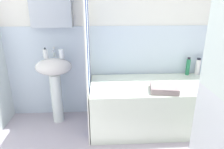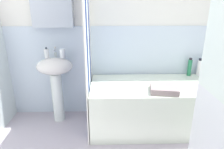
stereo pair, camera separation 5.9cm
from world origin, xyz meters
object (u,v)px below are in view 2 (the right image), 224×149
(body_wash_bottle, at_px, (209,69))
(lotion_bottle, at_px, (200,67))
(bathtub, at_px, (157,105))
(conditioner_bottle, at_px, (190,67))
(toothbrush_cup, at_px, (63,53))
(sink, at_px, (56,76))
(soap_dispenser, at_px, (47,53))
(towel_folded, at_px, (164,89))

(body_wash_bottle, relative_size, lotion_bottle, 0.97)
(bathtub, relative_size, conditioner_bottle, 6.79)
(toothbrush_cup, bearing_deg, conditioner_bottle, 3.84)
(sink, relative_size, conditioner_bottle, 3.54)
(soap_dispenser, relative_size, toothbrush_cup, 1.22)
(sink, distance_m, bathtub, 1.31)
(body_wash_bottle, bearing_deg, toothbrush_cup, -177.84)
(bathtub, bearing_deg, conditioner_bottle, 32.96)
(soap_dispenser, bearing_deg, towel_folded, -16.51)
(bathtub, height_order, towel_folded, towel_folded)
(sink, height_order, towel_folded, sink)
(lotion_bottle, distance_m, towel_folded, 0.80)
(body_wash_bottle, relative_size, towel_folded, 0.76)
(body_wash_bottle, xyz_separation_m, lotion_bottle, (-0.11, 0.04, 0.00))
(soap_dispenser, bearing_deg, toothbrush_cup, 0.07)
(sink, height_order, soap_dispenser, soap_dispenser)
(toothbrush_cup, relative_size, lotion_bottle, 0.48)
(body_wash_bottle, distance_m, lotion_bottle, 0.11)
(sink, distance_m, toothbrush_cup, 0.30)
(conditioner_bottle, bearing_deg, towel_folded, -132.80)
(toothbrush_cup, bearing_deg, bathtub, -9.59)
(bathtub, xyz_separation_m, body_wash_bottle, (0.71, 0.26, 0.39))
(bathtub, distance_m, lotion_bottle, 0.78)
(sink, xyz_separation_m, toothbrush_cup, (0.11, 0.02, 0.28))
(towel_folded, bearing_deg, body_wash_bottle, 33.34)
(toothbrush_cup, height_order, lotion_bottle, toothbrush_cup)
(sink, relative_size, bathtub, 0.52)
(bathtub, bearing_deg, soap_dispenser, 171.77)
(bathtub, bearing_deg, lotion_bottle, 27.02)
(soap_dispenser, bearing_deg, lotion_bottle, 3.35)
(conditioner_bottle, distance_m, towel_folded, 0.69)
(bathtub, height_order, body_wash_bottle, body_wash_bottle)
(sink, distance_m, soap_dispenser, 0.30)
(sink, bearing_deg, soap_dispenser, 166.22)
(soap_dispenser, xyz_separation_m, toothbrush_cup, (0.19, 0.00, -0.00))
(lotion_bottle, xyz_separation_m, conditioner_bottle, (-0.14, -0.00, 0.01))
(body_wash_bottle, xyz_separation_m, conditioner_bottle, (-0.24, 0.04, 0.01))
(body_wash_bottle, bearing_deg, sink, -177.34)
(towel_folded, bearing_deg, soap_dispenser, 163.49)
(sink, height_order, bathtub, sink)
(sink, distance_m, body_wash_bottle, 1.97)
(sink, xyz_separation_m, towel_folded, (1.26, -0.38, -0.02))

